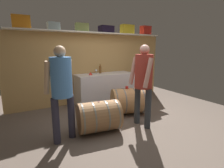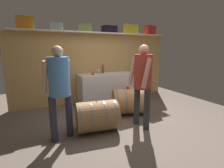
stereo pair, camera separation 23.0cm
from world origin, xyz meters
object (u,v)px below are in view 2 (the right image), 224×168
object	(u,v)px
toolcase_black	(109,29)
wine_barrel_far	(97,116)
toolcase_grey	(57,27)
wine_bottle_amber	(103,69)
wine_barrel_near	(129,101)
visitor_tasting	(59,84)
toolcase_orange	(25,23)
red_funnel	(93,73)
toolcase_yellow	(131,29)
tasting_cup	(128,88)
toolcase_olive	(85,28)
winemaker_pouring	(143,78)
wine_glass	(99,71)
work_cabinet	(108,88)
toolcase_red	(150,30)

from	to	relation	value
toolcase_black	wine_barrel_far	world-z (taller)	toolcase_black
toolcase_grey	wine_bottle_amber	bearing A→B (deg)	-5.71
wine_barrel_near	visitor_tasting	distance (m)	1.95
toolcase_grey	wine_barrel_far	bearing A→B (deg)	-79.03
toolcase_grey	toolcase_black	xyz separation A→B (m)	(1.52, 0.00, 0.00)
toolcase_orange	toolcase_grey	distance (m)	0.73
toolcase_black	visitor_tasting	xyz separation A→B (m)	(-1.81, -1.83, -1.16)
toolcase_orange	wine_barrel_near	xyz separation A→B (m)	(2.19, -1.31, -1.91)
red_funnel	wine_barrel_far	world-z (taller)	red_funnel
toolcase_yellow	wine_barrel_near	bearing A→B (deg)	-124.71
toolcase_black	toolcase_yellow	distance (m)	0.76
wine_bottle_amber	tasting_cup	size ratio (longest dim) A/B	4.06
toolcase_black	wine_barrel_far	bearing A→B (deg)	-123.78
toolcase_grey	tasting_cup	world-z (taller)	toolcase_grey
toolcase_olive	tasting_cup	size ratio (longest dim) A/B	4.97
toolcase_orange	wine_bottle_amber	size ratio (longest dim) A/B	1.39
toolcase_black	tasting_cup	world-z (taller)	toolcase_black
toolcase_grey	wine_barrel_far	size ratio (longest dim) A/B	0.34
toolcase_black	wine_bottle_amber	distance (m)	1.20
toolcase_orange	wine_barrel_far	world-z (taller)	toolcase_orange
toolcase_grey	toolcase_olive	bearing A→B (deg)	-1.62
winemaker_pouring	toolcase_black	bearing A→B (deg)	-12.94
wine_glass	work_cabinet	bearing A→B (deg)	-29.54
toolcase_grey	wine_barrel_near	xyz separation A→B (m)	(1.46, -1.31, -1.86)
wine_glass	wine_barrel_near	bearing A→B (deg)	-74.42
toolcase_orange	work_cabinet	world-z (taller)	toolcase_orange
toolcase_grey	winemaker_pouring	world-z (taller)	toolcase_grey
toolcase_black	toolcase_olive	bearing A→B (deg)	177.77
toolcase_red	work_cabinet	xyz separation A→B (m)	(-1.69, -0.24, -1.79)
toolcase_red	visitor_tasting	size ratio (longest dim) A/B	0.20
wine_barrel_far	wine_barrel_near	bearing A→B (deg)	33.89
toolcase_black	visitor_tasting	size ratio (longest dim) A/B	0.24
wine_bottle_amber	toolcase_orange	bearing A→B (deg)	177.41
wine_barrel_far	tasting_cup	size ratio (longest dim) A/B	12.71
wine_bottle_amber	wine_glass	world-z (taller)	wine_bottle_amber
toolcase_orange	visitor_tasting	bearing A→B (deg)	-77.21
toolcase_red	tasting_cup	size ratio (longest dim) A/B	4.86
toolcase_olive	red_funnel	bearing A→B (deg)	-63.24
wine_barrel_near	winemaker_pouring	xyz separation A→B (m)	(-0.14, -0.73, 0.72)
wine_bottle_amber	wine_glass	bearing A→B (deg)	-173.37
toolcase_black	toolcase_red	xyz separation A→B (m)	(1.52, 0.00, 0.04)
tasting_cup	winemaker_pouring	bearing A→B (deg)	-97.67
toolcase_grey	toolcase_yellow	bearing A→B (deg)	-1.62
tasting_cup	winemaker_pouring	size ratio (longest dim) A/B	0.04
toolcase_black	wine_barrel_far	xyz separation A→B (m)	(-1.12, -1.82, -1.89)
toolcase_yellow	wine_bottle_amber	size ratio (longest dim) A/B	1.50
toolcase_orange	wine_glass	xyz separation A→B (m)	(1.85, -0.11, -1.26)
toolcase_red	wine_barrel_near	xyz separation A→B (m)	(-1.58, -1.31, -1.91)
toolcase_orange	winemaker_pouring	size ratio (longest dim) A/B	0.23
wine_bottle_amber	tasting_cup	bearing A→B (deg)	-82.95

